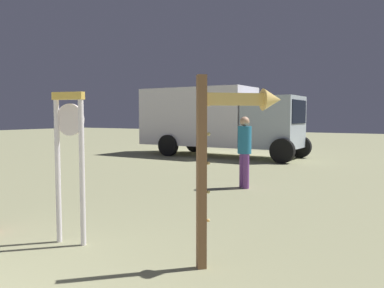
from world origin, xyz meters
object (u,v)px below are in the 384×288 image
(box_truck_near, at_px, (215,119))
(arrow_sign, at_px, (230,138))
(standing_clock, at_px, (70,150))
(person_distant, at_px, (244,148))

(box_truck_near, bearing_deg, arrow_sign, -61.90)
(standing_clock, bearing_deg, box_truck_near, 108.02)
(standing_clock, xyz_separation_m, person_distant, (0.38, 4.95, -0.31))
(standing_clock, bearing_deg, arrow_sign, 9.66)
(person_distant, distance_m, box_truck_near, 7.56)
(standing_clock, relative_size, arrow_sign, 0.94)
(standing_clock, distance_m, person_distant, 4.98)
(standing_clock, height_order, person_distant, standing_clock)
(arrow_sign, height_order, person_distant, arrow_sign)
(person_distant, xyz_separation_m, box_truck_near, (-4.06, 6.35, 0.65))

